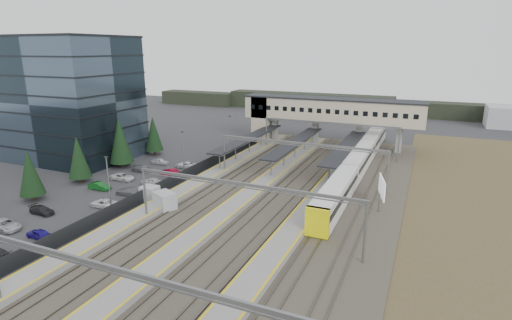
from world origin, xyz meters
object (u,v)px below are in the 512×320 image
at_px(relay_cabin_near, 165,201).
at_px(office_building, 69,98).
at_px(train, 359,161).
at_px(billboard, 382,188).
at_px(footbridge, 319,112).
at_px(relay_cabin_far, 150,193).

bearing_deg(relay_cabin_near, office_building, 154.75).
xyz_separation_m(office_building, train, (56.00, 13.16, -10.14)).
relative_size(relay_cabin_near, billboard, 0.71).
xyz_separation_m(relay_cabin_near, footbridge, (9.65, 46.06, 6.66)).
bearing_deg(office_building, relay_cabin_far, -25.18).
height_order(relay_cabin_near, billboard, billboard).
relative_size(office_building, footbridge, 0.60).
bearing_deg(billboard, footbridge, 118.57).
distance_m(relay_cabin_near, train, 36.55).
height_order(footbridge, train, footbridge).
distance_m(office_building, relay_cabin_near, 39.21).
height_order(train, billboard, billboard).
height_order(relay_cabin_far, train, train).
bearing_deg(footbridge, office_building, -145.53).
bearing_deg(train, relay_cabin_near, -126.90).
bearing_deg(billboard, relay_cabin_near, -155.17).
relative_size(relay_cabin_near, train, 0.06).
distance_m(footbridge, train, 21.66).
relative_size(footbridge, billboard, 7.76).
height_order(relay_cabin_near, relay_cabin_far, relay_cabin_near).
relative_size(relay_cabin_far, footbridge, 0.06).
bearing_deg(footbridge, train, -53.86).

